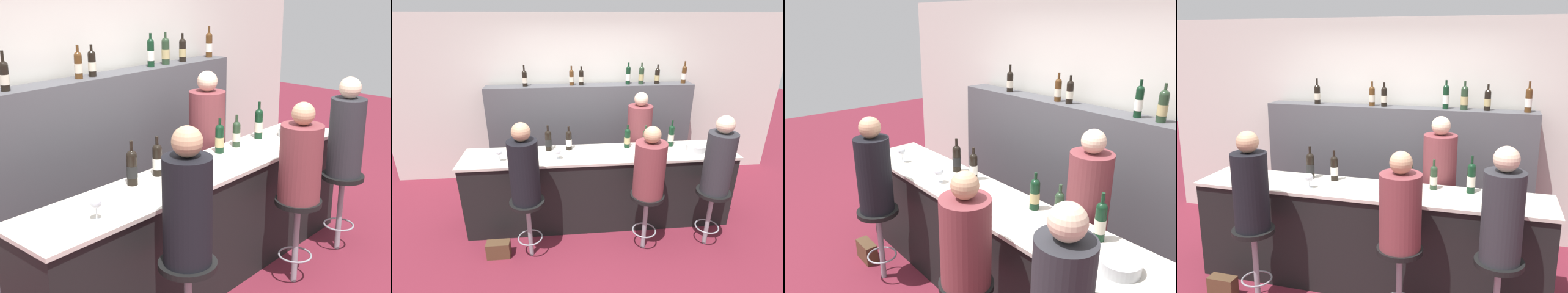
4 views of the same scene
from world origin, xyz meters
TOP-DOWN VIEW (x-y plane):
  - ground_plane at (0.00, 0.00)m, footprint 16.00×16.00m
  - wall_back at (0.00, 1.68)m, footprint 6.40×0.05m
  - bar_counter at (0.00, 0.28)m, footprint 3.35×0.60m
  - back_bar_cabinet at (0.00, 1.46)m, footprint 3.15×0.28m
  - wine_bottle_counter_0 at (-0.64, 0.44)m, footprint 0.08×0.08m
  - wine_bottle_counter_1 at (-0.38, 0.44)m, footprint 0.07×0.07m
  - wine_bottle_counter_2 at (0.36, 0.44)m, footprint 0.08×0.08m
  - wine_bottle_counter_3 at (0.60, 0.44)m, footprint 0.07×0.07m
  - wine_bottle_counter_4 at (0.94, 0.44)m, footprint 0.08×0.08m
  - wine_bottle_backbar_0 at (-0.97, 1.46)m, footprint 0.07×0.07m
  - wine_bottle_backbar_1 at (-0.29, 1.46)m, footprint 0.07×0.07m
  - wine_bottle_backbar_2 at (-0.14, 1.46)m, footprint 0.07×0.07m
  - wine_bottle_backbar_3 at (0.57, 1.46)m, footprint 0.07×0.07m
  - wine_bottle_backbar_4 at (0.77, 1.46)m, footprint 0.08×0.08m
  - wine_bottle_backbar_5 at (1.02, 1.46)m, footprint 0.07×0.07m
  - wine_bottle_backbar_6 at (1.44, 1.46)m, footprint 0.07×0.07m
  - wine_glass_0 at (-1.19, 0.15)m, footprint 0.07×0.07m
  - wine_glass_1 at (-0.52, 0.15)m, footprint 0.08×0.08m
  - metal_bowl at (1.20, 0.25)m, footprint 0.24×0.24m
  - tasting_menu at (0.18, 0.15)m, footprint 0.21×0.30m
  - bar_stool_left at (-0.86, -0.30)m, footprint 0.37×0.37m
  - guest_seated_left at (-0.86, -0.30)m, footprint 0.30×0.30m
  - bar_stool_middle at (0.45, -0.30)m, footprint 0.37×0.37m
  - guest_seated_middle at (0.45, -0.30)m, footprint 0.33×0.33m
  - bar_stool_right at (1.21, -0.30)m, footprint 0.37×0.37m
  - guest_seated_right at (1.21, -0.30)m, footprint 0.30×0.30m
  - bartender at (0.61, 0.78)m, footprint 0.33×0.33m
  - handbag at (-1.23, -0.30)m, footprint 0.26×0.12m

SIDE VIEW (x-z plane):
  - ground_plane at x=0.00m, z-range 0.00..0.00m
  - handbag at x=-1.23m, z-range 0.00..0.20m
  - bar_counter at x=0.00m, z-range 0.00..0.99m
  - bar_stool_left at x=-0.86m, z-range 0.20..0.94m
  - bar_stool_middle at x=0.45m, z-range 0.20..0.94m
  - bar_stool_right at x=1.21m, z-range 0.20..0.94m
  - bartender at x=0.61m, z-range -0.06..1.56m
  - back_bar_cabinet at x=0.00m, z-range 0.00..1.59m
  - tasting_menu at x=0.18m, z-range 0.99..0.99m
  - metal_bowl at x=1.20m, z-range 0.99..1.06m
  - guest_seated_middle at x=0.45m, z-range 0.67..1.46m
  - wine_glass_1 at x=-0.52m, z-range 1.01..1.16m
  - wine_glass_0 at x=-1.19m, z-range 1.02..1.18m
  - wine_bottle_counter_3 at x=0.60m, z-range 0.96..1.25m
  - wine_bottle_counter_1 at x=-0.38m, z-range 0.96..1.27m
  - wine_bottle_counter_2 at x=0.36m, z-range 0.96..1.26m
  - guest_seated_left at x=-0.86m, z-range 0.68..1.55m
  - wine_bottle_counter_0 at x=-0.64m, z-range 0.95..1.28m
  - guest_seated_right at x=1.21m, z-range 0.68..1.56m
  - wine_bottle_counter_4 at x=0.94m, z-range 0.96..1.30m
  - wall_back at x=0.00m, z-range 0.00..2.60m
  - wine_bottle_backbar_2 at x=-0.14m, z-range 1.57..1.84m
  - wine_bottle_backbar_0 at x=-0.97m, z-range 1.55..1.86m
  - wine_bottle_backbar_1 at x=-0.29m, z-range 1.56..1.85m
  - wine_bottle_backbar_5 at x=1.02m, z-range 1.56..1.85m
  - wine_bottle_backbar_4 at x=0.77m, z-range 1.56..1.88m
  - wine_bottle_backbar_6 at x=1.44m, z-range 1.56..1.89m
  - wine_bottle_backbar_3 at x=0.57m, z-range 1.57..1.89m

